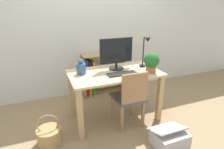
% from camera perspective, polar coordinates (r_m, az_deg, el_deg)
% --- Properties ---
extents(ground_plane, '(10.00, 10.00, 0.00)m').
position_cam_1_polar(ground_plane, '(2.97, 0.73, -12.65)').
color(ground_plane, '#997F5B').
extents(wall_back, '(8.00, 0.05, 2.60)m').
position_cam_1_polar(wall_back, '(3.48, -5.87, 15.13)').
color(wall_back, silver).
rests_on(wall_back, ground_plane).
extents(desk, '(1.28, 0.72, 0.73)m').
position_cam_1_polar(desk, '(2.69, 0.78, -1.98)').
color(desk, '#D8BC8C').
rests_on(desk, ground_plane).
extents(monitor, '(0.50, 0.22, 0.45)m').
position_cam_1_polar(monitor, '(2.70, 1.34, 6.72)').
color(monitor, '#232326').
rests_on(monitor, desk).
extents(keyboard, '(0.41, 0.14, 0.02)m').
position_cam_1_polar(keyboard, '(2.55, 3.13, 0.24)').
color(keyboard, black).
rests_on(keyboard, desk).
extents(vase, '(0.13, 0.13, 0.21)m').
position_cam_1_polar(vase, '(2.57, -9.42, 1.98)').
color(vase, '#33598C').
rests_on(vase, desk).
extents(desk_lamp, '(0.10, 0.19, 0.46)m').
position_cam_1_polar(desk_lamp, '(2.79, 10.16, 7.56)').
color(desk_lamp, black).
rests_on(desk_lamp, desk).
extents(potted_plant, '(0.21, 0.21, 0.28)m').
position_cam_1_polar(potted_plant, '(2.63, 11.94, 3.86)').
color(potted_plant, '#9E6647').
rests_on(potted_plant, desk).
extents(chair, '(0.40, 0.40, 0.83)m').
position_cam_1_polar(chair, '(2.57, 5.48, -6.75)').
color(chair, '#4C4C51').
rests_on(chair, ground_plane).
extents(bookshelf, '(0.80, 0.28, 0.78)m').
position_cam_1_polar(bookshelf, '(3.52, -4.71, -0.21)').
color(bookshelf, tan).
rests_on(bookshelf, ground_plane).
extents(basket, '(0.30, 0.30, 0.40)m').
position_cam_1_polar(basket, '(2.55, -18.56, -17.19)').
color(basket, tan).
rests_on(basket, ground_plane).
extents(storage_box, '(0.40, 0.38, 0.27)m').
position_cam_1_polar(storage_box, '(2.50, 16.99, -18.03)').
color(storage_box, '#B2B2B7').
rests_on(storage_box, ground_plane).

